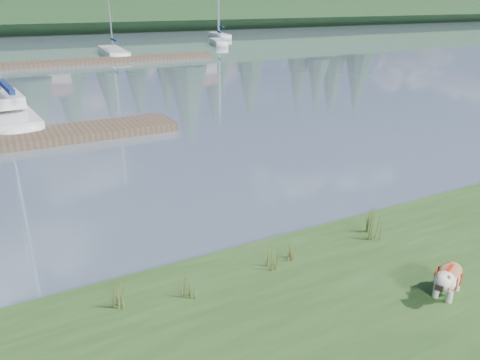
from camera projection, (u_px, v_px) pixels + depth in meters
ground at (20, 67)px, 34.23m from camera, size 200.00×200.00×0.00m
bulldog at (448, 276)px, 7.30m from camera, size 0.90×0.61×0.53m
sailboat_main at (5, 108)px, 19.69m from camera, size 2.23×7.83×11.23m
dock_far at (48, 63)px, 35.04m from camera, size 26.00×2.20×0.30m
sailboat_bg_3 at (112, 51)px, 41.73m from camera, size 2.31×8.49×12.28m
sailboat_bg_4 at (218, 41)px, 50.59m from camera, size 2.86×6.13×9.13m
sailboat_bg_5 at (218, 35)px, 59.63m from camera, size 2.65×7.21×10.22m
weed_0 at (188, 286)px, 7.23m from camera, size 0.17×0.14×0.56m
weed_1 at (274, 255)px, 8.10m from camera, size 0.17×0.14×0.55m
weed_2 at (376, 225)px, 8.96m from camera, size 0.17×0.14×0.77m
weed_3 at (118, 293)px, 7.06m from camera, size 0.17×0.14×0.54m
weed_4 at (291, 251)px, 8.36m from camera, size 0.17×0.14×0.39m
weed_5 at (367, 222)px, 9.27m from camera, size 0.17×0.14×0.58m
mud_lip at (159, 284)px, 8.17m from camera, size 60.00×0.50×0.14m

